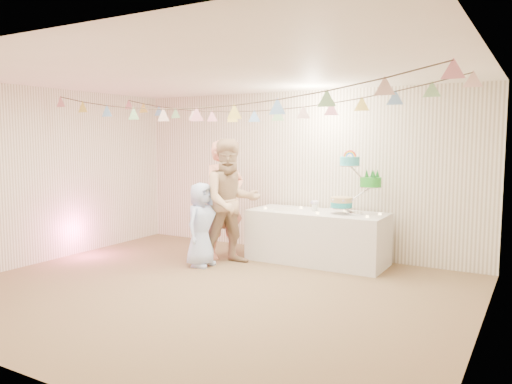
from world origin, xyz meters
The scene contains 24 objects.
floor centered at (0.00, 0.00, 0.00)m, with size 6.00×6.00×0.00m, color brown.
ceiling centered at (0.00, 0.00, 2.60)m, with size 6.00×6.00×0.00m, color white.
back_wall centered at (0.00, 2.50, 1.30)m, with size 6.00×6.00×0.00m, color white.
front_wall centered at (0.00, -2.50, 1.30)m, with size 6.00×6.00×0.00m, color white.
left_wall centered at (-3.00, 0.00, 1.30)m, with size 5.00×5.00×0.00m, color white.
right_wall centered at (3.00, 0.00, 1.30)m, with size 5.00×5.00×0.00m, color white.
table centered at (0.57, 1.98, 0.38)m, with size 2.05×0.82×0.77m, color silver.
cake_stand centered at (1.12, 2.03, 1.18)m, with size 0.76×0.45×0.85m, color silver, non-canonical shape.
cake_bottom centered at (0.97, 1.97, 0.84)m, with size 0.31×0.31×0.15m, color teal, non-canonical shape.
cake_middle centered at (1.30, 2.12, 1.11)m, with size 0.27×0.27×0.22m, color green, non-canonical shape.
cake_top_tier centered at (1.06, 2.00, 1.38)m, with size 0.25×0.25×0.19m, color #40BECB, non-canonical shape.
platter centered at (0.06, 1.93, 0.76)m, with size 0.36×0.36×0.02m, color white.
posy centered at (0.50, 2.03, 0.83)m, with size 0.14×0.14×0.16m, color white, non-canonical shape.
person_adult_a centered at (-0.79, 1.52, 0.91)m, with size 0.66×0.44×1.82m, color #F49E7F.
person_adult_b centered at (-0.49, 1.26, 0.92)m, with size 0.90×0.70×1.85m, color tan.
person_child centered at (-0.80, 0.94, 0.61)m, with size 0.60×0.39×1.22m, color #B4CBFF.
bunting_back centered at (0.00, 1.10, 2.35)m, with size 5.60×1.10×0.40m, color pink, non-canonical shape.
bunting_front centered at (0.00, -0.20, 2.32)m, with size 5.60×0.90×0.36m, color #72A5E5, non-canonical shape.
tealight_0 centered at (-0.23, 1.83, 0.78)m, with size 0.04×0.04×0.03m, color #FFD88C.
tealight_1 centered at (0.22, 2.16, 0.78)m, with size 0.04×0.04×0.03m, color #FFD88C.
tealight_2 centered at (0.67, 1.76, 0.78)m, with size 0.04×0.04×0.03m, color #FFD88C.
tealight_3 centered at (0.92, 2.20, 0.78)m, with size 0.04×0.04×0.03m, color #FFD88C.
tealight_4 centered at (1.39, 1.80, 0.78)m, with size 0.04×0.04×0.03m, color #FFD88C.
tealight_5 centered at (1.47, 2.13, 0.78)m, with size 0.04×0.04×0.03m, color #FFD88C.
Camera 1 is at (3.46, -4.82, 1.85)m, focal length 35.00 mm.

